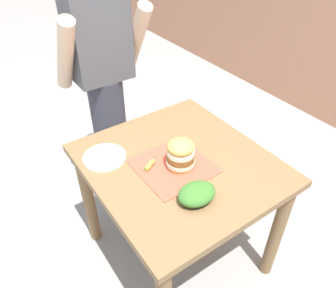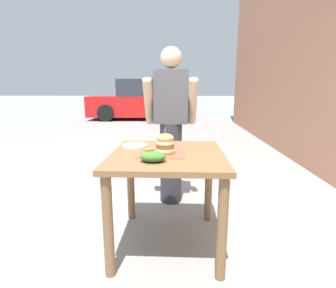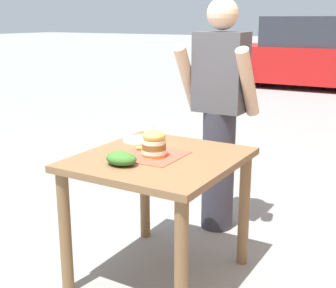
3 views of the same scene
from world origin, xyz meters
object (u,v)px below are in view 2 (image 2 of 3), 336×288
Objects in this scene: diner_across_table at (171,124)px; pickle_spear at (149,149)px; parked_car_near_curb at (143,101)px; patio_table at (167,170)px; side_plate_with_forks at (135,145)px; side_salad at (153,156)px; sandwich at (165,144)px.

pickle_spear is at bearing -100.38° from diner_across_table.
diner_across_table reaches higher than parked_car_near_curb.
patio_table is 13.07× the size of pickle_spear.
patio_table is 8.94m from parked_car_near_curb.
pickle_spear is at bearing -52.24° from side_plate_with_forks.
pickle_spear is at bearing 101.36° from side_salad.
side_plate_with_forks is (-0.30, 0.24, 0.14)m from patio_table.
side_plate_with_forks is at bearing -82.53° from parked_car_near_curb.
parked_car_near_curb reaches higher than patio_table.
diner_across_table is at bearing 79.62° from pickle_spear.
sandwich is 0.86m from diner_across_table.
patio_table is at bearing 62.06° from sandwich.
patio_table is 0.41m from side_plate_with_forks.
side_plate_with_forks is at bearing 136.08° from sandwich.
patio_table is 0.22m from pickle_spear.
patio_table is 5.25× the size of side_salad.
sandwich is 1.07× the size of side_salad.
pickle_spear reaches higher than side_plate_with_forks.
side_plate_with_forks is at bearing -116.42° from diner_across_table.
sandwich is 0.11× the size of diner_across_table.
diner_across_table is (0.01, 0.86, 0.03)m from sandwich.
side_plate_with_forks is at bearing 127.76° from pickle_spear.
diner_across_table is at bearing 63.58° from side_plate_with_forks.
diner_across_table is 8.12m from parked_car_near_curb.
pickle_spear is 0.40× the size of side_salad.
side_salad is 1.09m from diner_across_table.
side_salad reaches higher than pickle_spear.
side_plate_with_forks is (-0.15, 0.19, -0.01)m from pickle_spear.
diner_across_table is (-0.00, 0.83, 0.25)m from patio_table.
pickle_spear is 0.80m from diner_across_table.
sandwich reaches higher than pickle_spear.
side_salad reaches higher than patio_table.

